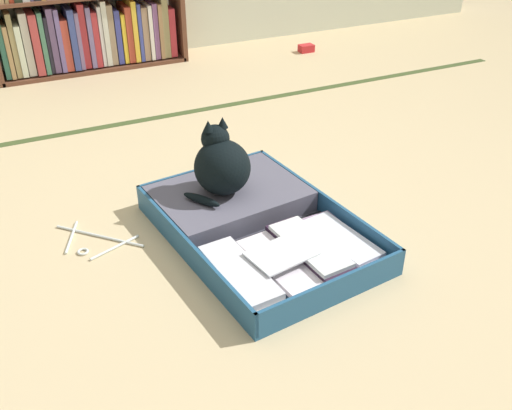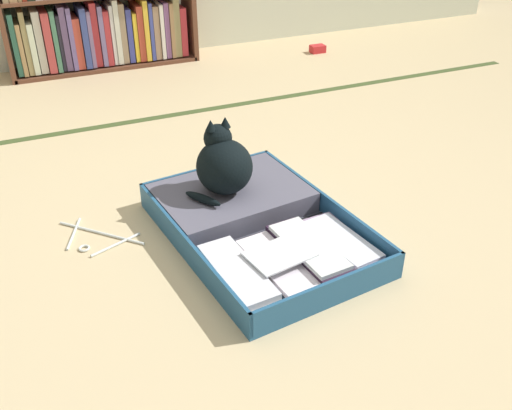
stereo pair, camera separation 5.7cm
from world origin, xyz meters
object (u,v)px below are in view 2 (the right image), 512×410
black_cat (223,164)px  small_red_pouch (318,49)px  open_suitcase (252,222)px  clothes_hanger (96,238)px

black_cat → small_red_pouch: bearing=51.6°
open_suitcase → small_red_pouch: open_suitcase is taller
black_cat → clothes_hanger: 0.54m
black_cat → small_red_pouch: 2.17m
small_red_pouch → clothes_hanger: bearing=-137.6°
black_cat → small_red_pouch: (1.34, 1.69, -0.19)m
open_suitcase → small_red_pouch: (1.30, 1.86, -0.02)m
small_red_pouch → black_cat: bearing=-128.4°
clothes_hanger → open_suitcase: bearing=-18.9°
open_suitcase → clothes_hanger: size_ratio=3.44×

